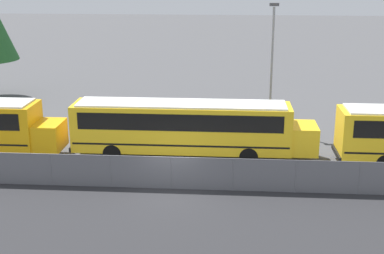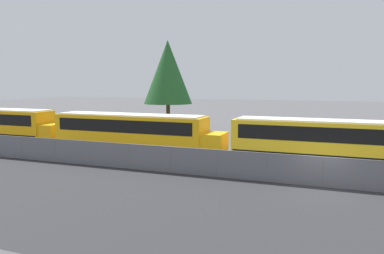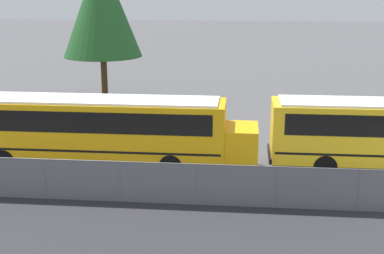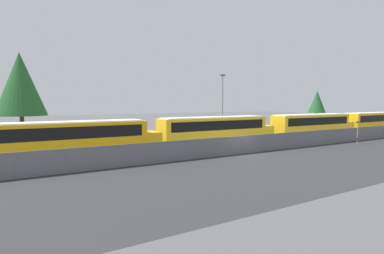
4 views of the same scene
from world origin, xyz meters
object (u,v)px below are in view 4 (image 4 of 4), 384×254
Objects in this scene: tree_0 at (20,84)px; tree_1 at (317,102)px; school_bus_4 at (375,121)px; school_bus_1 at (73,138)px; street_sign at (358,132)px; school_bus_2 at (217,129)px; light_pole at (222,104)px; school_bus_3 at (313,124)px.

tree_1 is (50.14, -0.86, -1.92)m from tree_0.
tree_0 is (-46.68, 13.80, 4.85)m from school_bus_4.
tree_0 is (-3.29, 13.72, 4.85)m from school_bus_1.
tree_1 is (46.85, 12.86, 2.94)m from school_bus_1.
street_sign is 0.38× the size of tree_1.
school_bus_2 is 34.85m from tree_1.
school_bus_1 and school_bus_2 have the same top height.
light_pole is 0.81× the size of tree_0.
school_bus_3 is 1.66× the size of light_pole.
tree_0 reaches higher than school_bus_3.
school_bus_2 is at bearing 178.68° from school_bus_4.
tree_0 is (-32.87, 19.30, 5.37)m from street_sign.
tree_1 reaches higher than school_bus_1.
school_bus_2 is 1.34× the size of tree_0.
street_sign is 0.26× the size of tree_0.
street_sign is at bearing -22.07° from school_bus_2.
tree_0 reaches higher than school_bus_4.
school_bus_1 is 1.00× the size of school_bus_2.
tree_1 reaches higher than school_bus_3.
school_bus_4 is 1.34× the size of tree_0.
school_bus_2 is 29.03m from school_bus_4.
tree_1 is at bearing 15.35° from school_bus_1.
tree_0 is at bearing 143.35° from school_bus_2.
school_bus_3 is at bearing -22.79° from tree_0.
school_bus_2 and school_bus_3 have the same top height.
school_bus_3 is 1.34× the size of tree_0.
school_bus_2 is at bearing -159.30° from tree_1.
light_pole is at bearing 146.54° from school_bus_3.
school_bus_2 and school_bus_4 have the same top height.
light_pole is at bearing -17.58° from tree_0.
school_bus_1 is 1.66× the size of light_pole.
light_pole reaches higher than street_sign.
school_bus_4 reaches higher than street_sign.
school_bus_1 is at bearing -164.65° from tree_1.
school_bus_1 is at bearing -76.52° from tree_0.
street_sign is 16.10m from light_pole.
tree_0 is (-32.48, 13.64, 4.85)m from school_bus_3.
tree_1 is (27.40, 6.35, 0.31)m from light_pole.
school_bus_3 is 11.98m from light_pole.
light_pole is 23.95m from tree_0.
tree_1 is at bearing 20.70° from school_bus_2.
tree_1 reaches higher than school_bus_4.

